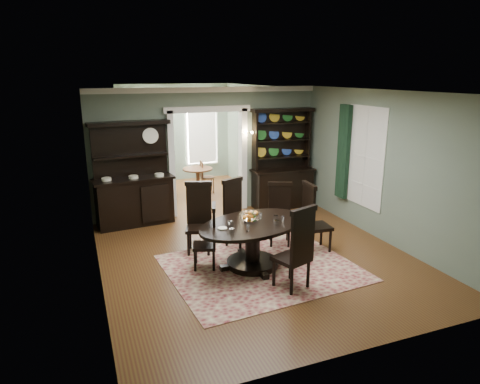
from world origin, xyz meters
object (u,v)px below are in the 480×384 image
object	(u,v)px
sideboard	(134,189)
dining_table	(253,236)
welsh_dresser	(282,172)
parlor_table	(198,178)

from	to	relation	value
sideboard	dining_table	bearing A→B (deg)	-67.62
welsh_dresser	parlor_table	distance (m)	2.51
dining_table	parlor_table	distance (m)	4.84
parlor_table	dining_table	bearing A→B (deg)	-94.38
dining_table	welsh_dresser	xyz separation A→B (m)	(2.07, 3.02, 0.33)
dining_table	sideboard	distance (m)	3.44
welsh_dresser	sideboard	bearing A→B (deg)	-178.60
parlor_table	welsh_dresser	bearing A→B (deg)	-46.74
parlor_table	sideboard	bearing A→B (deg)	-137.68
dining_table	sideboard	world-z (taller)	sideboard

